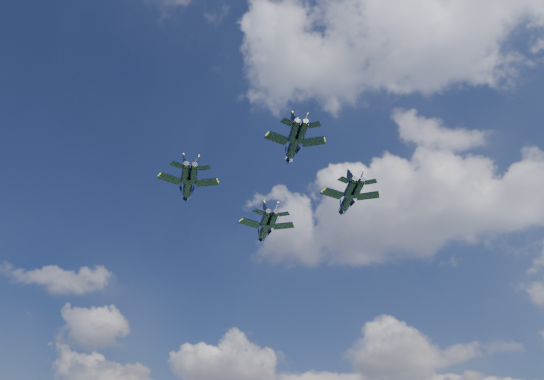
{
  "coord_description": "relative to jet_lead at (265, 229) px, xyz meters",
  "views": [
    {
      "loc": [
        47.1,
        -87.9,
        3.62
      ],
      "look_at": [
        6.94,
        -3.47,
        60.04
      ],
      "focal_mm": 35.0,
      "sensor_mm": 36.0,
      "label": 1
    }
  ],
  "objects": [
    {
      "name": "jet_lead",
      "position": [
        0.0,
        0.0,
        0.0
      ],
      "size": [
        13.4,
        16.1,
        4.06
      ],
      "rotation": [
        0.0,
        0.0,
        0.63
      ],
      "color": "black"
    },
    {
      "name": "jet_slot",
      "position": [
        20.32,
        -30.26,
        -2.05
      ],
      "size": [
        10.63,
        13.19,
        3.3
      ],
      "rotation": [
        0.0,
        0.0,
        0.6
      ],
      "color": "black"
    },
    {
      "name": "jet_left",
      "position": [
        -5.12,
        -25.06,
        -0.67
      ],
      "size": [
        12.56,
        14.79,
        3.76
      ],
      "rotation": [
        0.0,
        0.0,
        0.65
      ],
      "color": "black"
    },
    {
      "name": "jet_right",
      "position": [
        21.41,
        -2.85,
        1.07
      ],
      "size": [
        12.61,
        16.2,
        4.01
      ],
      "rotation": [
        0.0,
        0.0,
        0.57
      ],
      "color": "black"
    }
  ]
}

